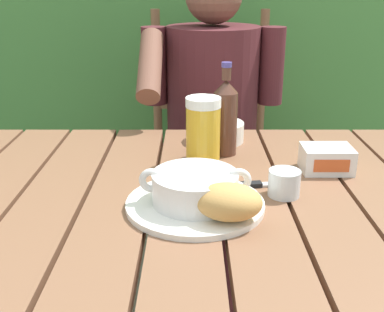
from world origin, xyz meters
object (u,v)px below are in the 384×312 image
Objects in this scene: beer_bottle at (227,116)px; water_glass_small at (286,183)px; chair_near_diner at (211,152)px; beer_glass at (205,131)px; bread_roll at (230,202)px; serving_plate at (197,204)px; butter_tub at (328,159)px; soup_bowl at (197,187)px; person_eating at (213,114)px; table_knife at (262,185)px; diner_bowl at (219,132)px.

water_glass_small is at bearing -66.81° from beer_bottle.
chair_near_diner is at bearing 97.64° from water_glass_small.
bread_roll is at bearing -82.62° from beer_glass.
serving_plate is 2.39× the size of butter_tub.
soup_bowl is at bearing -93.95° from chair_near_diner.
person_eating reaches higher than butter_tub.
soup_bowl is 1.63× the size of bread_roll.
serving_plate is 0.10m from bread_roll.
beer_bottle is at bearing 75.62° from serving_plate.
serving_plate is 1.25× the size of soup_bowl.
chair_near_diner is 4.46× the size of beer_bottle.
beer_bottle reaches higher than water_glass_small.
beer_bottle is (0.02, -0.44, 0.12)m from person_eating.
soup_bowl is 0.24m from beer_glass.
table_knife is (-0.17, -0.09, -0.03)m from butter_tub.
bread_roll is at bearing -90.28° from chair_near_diner.
table_knife is at bearing -84.79° from chair_near_diner.
beer_bottle is (0.02, 0.37, 0.05)m from bread_roll.
water_glass_small is 0.46× the size of table_knife.
chair_near_diner is at bearing 89.17° from person_eating.
beer_bottle is at bearing 87.32° from bread_roll.
soup_bowl reaches higher than serving_plate.
serving_plate is 0.33m from beer_bottle.
butter_tub reaches higher than table_knife.
person_eating reaches higher than soup_bowl.
chair_near_diner is at bearing 86.05° from soup_bowl.
beer_glass is at bearing 170.30° from butter_tub.
chair_near_diner is 7.28× the size of diner_bowl.
butter_tub is at bearing 47.49° from water_glass_small.
person_eating is 0.46m from beer_bottle.
water_glass_small is at bearing 44.63° from bread_roll.
person_eating reaches higher than beer_bottle.
water_glass_small is 0.18m from butter_tub.
beer_bottle is 0.13m from diner_bowl.
beer_glass is 1.14× the size of diner_bowl.
person_eating is 0.75m from soup_bowl.
beer_glass reaches higher than butter_tub.
serving_plate is at bearing -93.95° from chair_near_diner.
person_eating is 0.71m from water_glass_small.
beer_glass is 0.20m from table_knife.
bread_roll is at bearing -49.40° from serving_plate.
chair_near_diner is 7.78× the size of bread_roll.
diner_bowl is (0.01, 0.48, -0.02)m from bread_roll.
water_glass_small is at bearing 15.93° from soup_bowl.
chair_near_diner reaches higher than table_knife.
water_glass_small is at bearing -132.51° from butter_tub.
bread_roll is 0.48m from diner_bowl.
serving_plate is 0.04m from soup_bowl.
diner_bowl is at bearing 80.86° from soup_bowl.
soup_bowl reaches higher than bread_roll.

